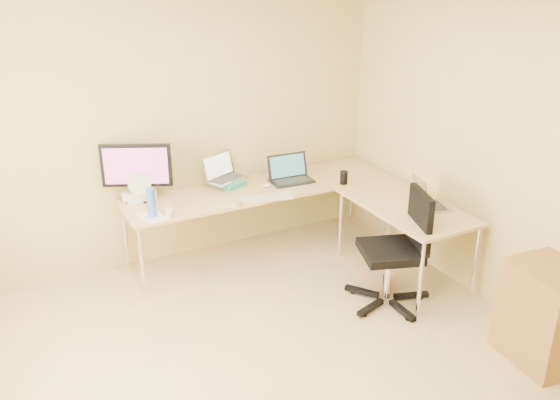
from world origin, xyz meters
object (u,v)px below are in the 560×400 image
keyboard (267,197)px  laptop_return (433,195)px  desk_fan (139,187)px  office_chair (390,251)px  desk_return (403,241)px  water_bottle (151,203)px  laptop_black (292,169)px  mug (170,213)px  laptop_center (225,168)px  cabinet (545,316)px  monitor (137,172)px  desk_main (261,221)px

keyboard → laptop_return: (1.20, -0.86, 0.11)m
desk_fan → office_chair: bearing=-32.1°
desk_return → keyboard: 1.32m
desk_return → keyboard: size_ratio=2.67×
keyboard → water_bottle: bearing=-169.7°
desk_return → water_bottle: (-2.10, 0.78, 0.49)m
laptop_black → mug: (-1.33, -0.28, -0.09)m
office_chair → laptop_return: bearing=34.0°
desk_return → water_bottle: 2.29m
laptop_black → laptop_center: bearing=163.4°
keyboard → cabinet: (1.20, -2.15, -0.38)m
desk_return → mug: 2.13m
laptop_black → office_chair: size_ratio=0.40×
cabinet → water_bottle: bearing=140.4°
laptop_center → office_chair: bearing=-84.0°
keyboard → office_chair: bearing=-42.2°
office_chair → desk_return: bearing=56.2°
mug → keyboard: bearing=0.0°
mug → desk_fan: (-0.13, 0.48, 0.09)m
laptop_black → cabinet: laptop_black is taller
laptop_center → cabinet: bearing=-85.9°
keyboard → mug: (-0.92, 0.00, 0.03)m
mug → cabinet: size_ratio=0.11×
monitor → office_chair: bearing=-16.3°
water_bottle → desk_fan: desk_fan is taller
desk_return → laptop_return: laptop_return is taller
monitor → laptop_return: bearing=-5.9°
monitor → laptop_return: (2.25, -1.35, -0.15)m
desk_return → water_bottle: water_bottle is taller
water_bottle → office_chair: (1.71, -1.08, -0.36)m
desk_main → desk_fan: (-1.13, 0.18, 0.49)m
water_bottle → desk_fan: 0.41m
desk_return → cabinet: cabinet is taller
desk_return → monitor: (-2.10, 1.20, 0.63)m
keyboard → laptop_return: 1.48m
mug → laptop_return: bearing=-22.0°
monitor → keyboard: size_ratio=1.29×
laptop_center → desk_return: bearing=-67.6°
laptop_center → desk_fan: (-0.85, -0.02, -0.04)m
keyboard → mug: 0.92m
mug → laptop_black: bearing=12.0°
laptop_black → keyboard: 0.51m
desk_return → laptop_center: 1.82m
desk_fan → laptop_return: desk_fan is taller
laptop_black → cabinet: size_ratio=0.53×
laptop_black → keyboard: bearing=-142.6°
keyboard → desk_fan: 1.16m
keyboard → water_bottle: 1.06m
keyboard → laptop_center: bearing=126.7°
monitor → keyboard: 1.19m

